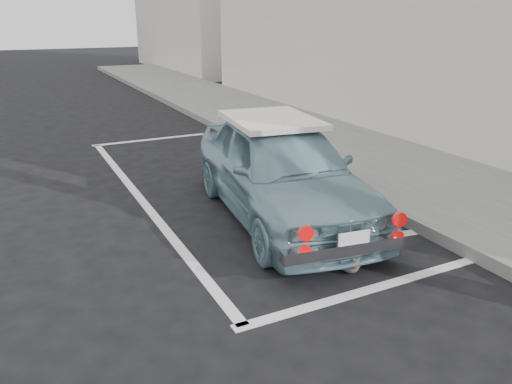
% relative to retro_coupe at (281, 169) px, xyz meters
% --- Properties ---
extents(ground, '(80.00, 80.00, 0.00)m').
position_rel_retro_coupe_xyz_m(ground, '(-0.59, -1.53, -0.65)').
color(ground, black).
rests_on(ground, ground).
extents(sidewalk, '(2.80, 40.00, 0.15)m').
position_rel_retro_coupe_xyz_m(sidewalk, '(2.61, 0.47, -0.57)').
color(sidewalk, '#62625D').
rests_on(sidewalk, ground).
extents(pline_rear, '(3.00, 0.12, 0.01)m').
position_rel_retro_coupe_xyz_m(pline_rear, '(-0.09, -2.03, -0.65)').
color(pline_rear, silver).
rests_on(pline_rear, ground).
extents(pline_front, '(3.00, 0.12, 0.01)m').
position_rel_retro_coupe_xyz_m(pline_front, '(-0.09, 4.97, -0.65)').
color(pline_front, silver).
rests_on(pline_front, ground).
extents(pline_side, '(0.12, 7.00, 0.01)m').
position_rel_retro_coupe_xyz_m(pline_side, '(-1.49, 1.47, -0.65)').
color(pline_side, silver).
rests_on(pline_side, ground).
extents(retro_coupe, '(2.00, 3.94, 1.28)m').
position_rel_retro_coupe_xyz_m(retro_coupe, '(0.00, 0.00, 0.00)').
color(retro_coupe, '#7297A6').
rests_on(retro_coupe, ground).
extents(cat, '(0.23, 0.42, 0.23)m').
position_rel_retro_coupe_xyz_m(cat, '(-0.11, -1.64, -0.55)').
color(cat, brown).
rests_on(cat, ground).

